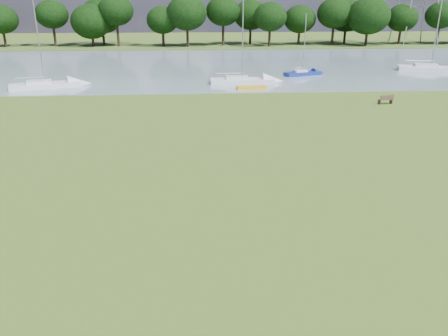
{
  "coord_description": "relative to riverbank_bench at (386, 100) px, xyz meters",
  "views": [
    {
      "loc": [
        -1.83,
        -21.59,
        8.84
      ],
      "look_at": [
        -0.5,
        -2.0,
        1.25
      ],
      "focal_mm": 35.0,
      "sensor_mm": 36.0,
      "label": 1
    }
  ],
  "objects": [
    {
      "name": "ground",
      "position": [
        -15.39,
        -16.22,
        -0.42
      ],
      "size": [
        220.0,
        220.0,
        0.0
      ],
      "primitive_type": "plane",
      "color": "olive"
    },
    {
      "name": "sailboat_5",
      "position": [
        -11.94,
        11.2,
        0.1
      ],
      "size": [
        7.07,
        1.98,
        9.17
      ],
      "rotation": [
        0.0,
        0.0,
        0.0
      ],
      "color": "silver",
      "rests_on": "river"
    },
    {
      "name": "tree_line",
      "position": [
        -7.06,
        51.78,
        5.48
      ],
      "size": [
        158.38,
        8.21,
        9.93
      ],
      "color": "black",
      "rests_on": "far_bank"
    },
    {
      "name": "sailboat_4",
      "position": [
        -3.82,
        16.08,
        0.06
      ],
      "size": [
        4.92,
        2.81,
        7.24
      ],
      "rotation": [
        0.0,
        0.0,
        0.33
      ],
      "color": "navy",
      "rests_on": "river"
    },
    {
      "name": "river",
      "position": [
        -15.39,
        25.78,
        -0.42
      ],
      "size": [
        220.0,
        40.0,
        0.1
      ],
      "primitive_type": "cube",
      "color": "slate",
      "rests_on": "ground"
    },
    {
      "name": "kayak",
      "position": [
        -11.22,
        7.78,
        -0.21
      ],
      "size": [
        3.26,
        1.23,
        0.32
      ],
      "primitive_type": "cube",
      "rotation": [
        0.0,
        0.0,
        0.16
      ],
      "color": "gold",
      "rests_on": "river"
    },
    {
      "name": "sailboat_0",
      "position": [
        -33.15,
        9.81,
        0.12
      ],
      "size": [
        7.33,
        4.14,
        9.42
      ],
      "rotation": [
        0.0,
        0.0,
        0.33
      ],
      "color": "silver",
      "rests_on": "river"
    },
    {
      "name": "riverbank_bench",
      "position": [
        0.0,
        0.0,
        0.0
      ],
      "size": [
        1.41,
        0.62,
        0.84
      ],
      "rotation": [
        0.0,
        0.0,
        0.16
      ],
      "color": "brown",
      "rests_on": "ground"
    },
    {
      "name": "sailboat_1",
      "position": [
        13.9,
        18.66,
        0.16
      ],
      "size": [
        8.5,
        4.58,
        11.05
      ],
      "rotation": [
        0.0,
        0.0,
        -0.3
      ],
      "color": "silver",
      "rests_on": "river"
    },
    {
      "name": "far_bank",
      "position": [
        -15.39,
        55.78,
        -0.42
      ],
      "size": [
        220.0,
        20.0,
        0.4
      ],
      "primitive_type": "cube",
      "color": "#4C6626",
      "rests_on": "ground"
    }
  ]
}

